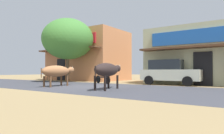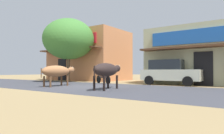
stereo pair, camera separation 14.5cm
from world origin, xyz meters
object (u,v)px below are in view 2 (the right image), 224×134
object	(u,v)px
parked_hatchback_car	(171,72)
cow_far_dark	(107,70)
cow_near_brown	(57,71)
roadside_tree	(69,39)
parked_motorcycle	(103,77)
cafe_chair_near_tree	(52,75)

from	to	relation	value
parked_hatchback_car	cow_far_dark	distance (m)	5.39
parked_hatchback_car	cow_near_brown	bearing A→B (deg)	-134.33
roadside_tree	parked_motorcycle	distance (m)	5.03
cafe_chair_near_tree	roadside_tree	bearing A→B (deg)	-11.70
roadside_tree	cow_near_brown	xyz separation A→B (m)	(3.29, -3.95, -2.72)
roadside_tree	cafe_chair_near_tree	distance (m)	4.31
cafe_chair_near_tree	cow_near_brown	bearing A→B (deg)	-36.25
cow_near_brown	roadside_tree	bearing A→B (deg)	129.77
cow_far_dark	parked_hatchback_car	bearing A→B (deg)	74.90
roadside_tree	parked_motorcycle	xyz separation A→B (m)	(3.91, -0.24, -3.15)
roadside_tree	parked_hatchback_car	size ratio (longest dim) A/B	1.42
cow_far_dark	cafe_chair_near_tree	world-z (taller)	cow_far_dark
parked_hatchback_car	parked_motorcycle	size ratio (longest dim) A/B	2.05
roadside_tree	parked_hatchback_car	world-z (taller)	roadside_tree
roadside_tree	cafe_chair_near_tree	world-z (taller)	roadside_tree
cafe_chair_near_tree	parked_motorcycle	bearing A→B (deg)	-7.08
roadside_tree	cafe_chair_near_tree	size ratio (longest dim) A/B	5.80
parked_motorcycle	roadside_tree	bearing A→B (deg)	176.45
parked_hatchback_car	cow_far_dark	size ratio (longest dim) A/B	1.34
parked_motorcycle	cafe_chair_near_tree	distance (m)	6.89
parked_motorcycle	cow_near_brown	bearing A→B (deg)	-99.46
parked_hatchback_car	cow_far_dark	world-z (taller)	parked_hatchback_car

